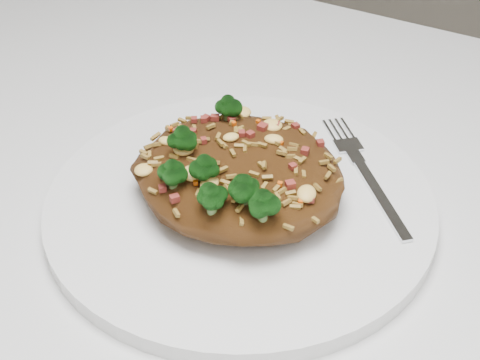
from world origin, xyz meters
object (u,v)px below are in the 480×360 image
Objects in this scene: dining_table at (141,248)px; fork at (369,179)px; plate at (240,202)px; fried_rice at (239,166)px.

fork reaches higher than dining_table.
fried_rice is (-0.00, -0.00, 0.04)m from plate.
plate is at bearing 2.03° from dining_table.
dining_table is 0.17m from fried_rice.
fork is (0.08, 0.07, 0.01)m from plate.
dining_table is at bearing -112.50° from fork.
fried_rice reaches higher than fork.
plate is 2.35× the size of fork.
fried_rice is at bearing -92.26° from fork.
fried_rice is 1.27× the size of fork.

